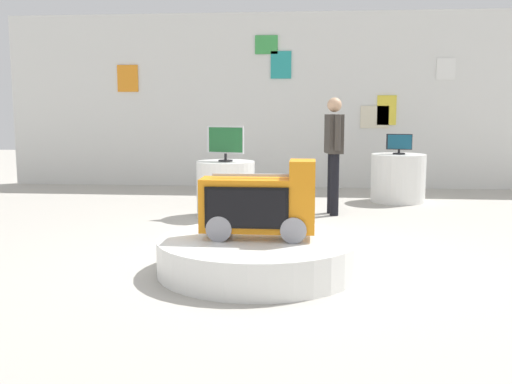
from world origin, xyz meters
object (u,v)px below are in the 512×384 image
object	(u,v)px
tv_on_left_rear	(225,142)
tv_on_center_rear	(399,144)
display_pedestal_left_rear	(226,189)
display_pedestal_center_rear	(398,178)
novelty_firetruck_tv	(260,207)
shopper_browsing_near_truck	(334,147)
main_display_pedestal	(258,255)

from	to	relation	value
tv_on_left_rear	tv_on_center_rear	size ratio (longest dim) A/B	1.31
display_pedestal_left_rear	display_pedestal_center_rear	size ratio (longest dim) A/B	0.93
novelty_firetruck_tv	shopper_browsing_near_truck	bearing A→B (deg)	76.04
tv_on_left_rear	shopper_browsing_near_truck	world-z (taller)	shopper_browsing_near_truck
display_pedestal_center_rear	tv_on_center_rear	xyz separation A→B (m)	(0.00, -0.00, 0.55)
display_pedestal_center_rear	shopper_browsing_near_truck	bearing A→B (deg)	-130.29
display_pedestal_center_rear	display_pedestal_left_rear	bearing A→B (deg)	-148.62
novelty_firetruck_tv	shopper_browsing_near_truck	xyz separation A→B (m)	(0.77, 3.08, 0.35)
display_pedestal_left_rear	tv_on_center_rear	xyz separation A→B (m)	(2.56, 1.56, 0.55)
novelty_firetruck_tv	tv_on_center_rear	distance (m)	4.74
display_pedestal_left_rear	tv_on_center_rear	size ratio (longest dim) A/B	1.99
novelty_firetruck_tv	shopper_browsing_near_truck	size ratio (longest dim) A/B	0.63
main_display_pedestal	novelty_firetruck_tv	bearing A→B (deg)	-18.75
main_display_pedestal	display_pedestal_left_rear	distance (m)	2.88
novelty_firetruck_tv	tv_on_left_rear	bearing A→B (deg)	104.30
shopper_browsing_near_truck	display_pedestal_center_rear	bearing A→B (deg)	49.71
main_display_pedestal	shopper_browsing_near_truck	size ratio (longest dim) A/B	1.11
display_pedestal_left_rear	main_display_pedestal	bearing A→B (deg)	-76.04
tv_on_center_rear	tv_on_left_rear	bearing A→B (deg)	-148.62
novelty_firetruck_tv	display_pedestal_left_rear	size ratio (longest dim) A/B	1.27
main_display_pedestal	tv_on_left_rear	bearing A→B (deg)	103.96
main_display_pedestal	tv_on_left_rear	xyz separation A→B (m)	(-0.69, 2.78, 0.88)
novelty_firetruck_tv	display_pedestal_left_rear	world-z (taller)	novelty_firetruck_tv
main_display_pedestal	display_pedestal_center_rear	size ratio (longest dim) A/B	2.12
display_pedestal_left_rear	shopper_browsing_near_truck	xyz separation A→B (m)	(1.48, 0.29, 0.57)
novelty_firetruck_tv	tv_on_center_rear	xyz separation A→B (m)	(1.84, 4.35, 0.33)
main_display_pedestal	novelty_firetruck_tv	xyz separation A→B (m)	(0.02, -0.01, 0.45)
novelty_firetruck_tv	display_pedestal_center_rear	world-z (taller)	novelty_firetruck_tv
display_pedestal_center_rear	tv_on_left_rear	bearing A→B (deg)	-148.54
main_display_pedestal	display_pedestal_center_rear	distance (m)	4.73
display_pedestal_center_rear	shopper_browsing_near_truck	xyz separation A→B (m)	(-1.08, -1.27, 0.57)
novelty_firetruck_tv	display_pedestal_center_rear	xyz separation A→B (m)	(1.84, 4.35, -0.22)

